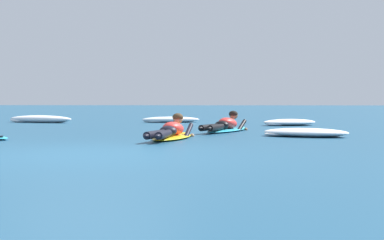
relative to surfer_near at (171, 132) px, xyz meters
name	(u,v)px	position (x,y,z in m)	size (l,w,h in m)	color
ground_plane	(169,125)	(-0.80, 6.67, -0.14)	(120.00, 120.00, 0.00)	navy
surfer_near	(171,132)	(0.00, 0.00, 0.00)	(0.85, 2.56, 0.54)	yellow
surfer_far	(226,126)	(0.99, 2.76, 0.00)	(1.25, 2.60, 0.53)	#2DB2D1
whitewater_front	(41,119)	(-5.22, 7.82, -0.02)	(2.38, 1.10, 0.24)	white
whitewater_mid_left	(171,120)	(-0.94, 8.28, -0.05)	(1.97, 0.83, 0.20)	white
whitewater_mid_right	(289,122)	(2.80, 6.36, -0.05)	(1.89, 1.53, 0.19)	white
whitewater_back	(306,133)	(2.69, 0.99, -0.06)	(1.95, 1.38, 0.18)	white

